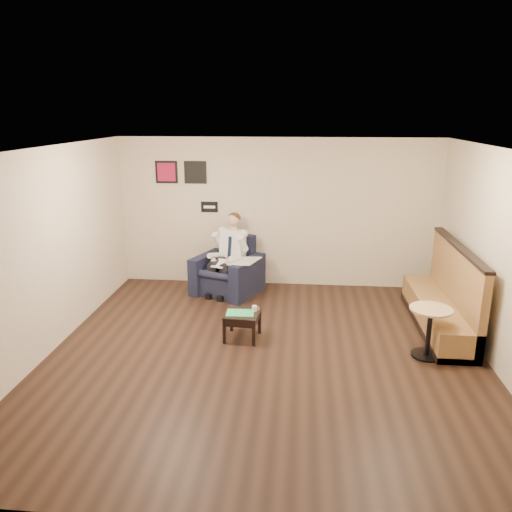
# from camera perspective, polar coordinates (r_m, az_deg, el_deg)

# --- Properties ---
(ground) EXTENTS (6.00, 6.00, 0.00)m
(ground) POSITION_cam_1_polar(r_m,az_deg,el_deg) (7.06, 1.10, -11.20)
(ground) COLOR black
(ground) RESTS_ON ground
(wall_back) EXTENTS (6.00, 0.02, 2.80)m
(wall_back) POSITION_cam_1_polar(r_m,az_deg,el_deg) (9.44, 2.50, 4.91)
(wall_back) COLOR beige
(wall_back) RESTS_ON ground
(wall_front) EXTENTS (6.00, 0.02, 2.80)m
(wall_front) POSITION_cam_1_polar(r_m,az_deg,el_deg) (3.76, -2.28, -13.22)
(wall_front) COLOR beige
(wall_front) RESTS_ON ground
(wall_left) EXTENTS (0.02, 6.00, 2.80)m
(wall_left) POSITION_cam_1_polar(r_m,az_deg,el_deg) (7.37, -22.78, 0.40)
(wall_left) COLOR beige
(wall_left) RESTS_ON ground
(wall_right) EXTENTS (0.02, 6.00, 2.80)m
(wall_right) POSITION_cam_1_polar(r_m,az_deg,el_deg) (7.00, 26.48, -0.85)
(wall_right) COLOR beige
(wall_right) RESTS_ON ground
(ceiling) EXTENTS (6.00, 6.00, 0.02)m
(ceiling) POSITION_cam_1_polar(r_m,az_deg,el_deg) (6.28, 1.24, 12.12)
(ceiling) COLOR white
(ceiling) RESTS_ON wall_back
(seating_sign) EXTENTS (0.32, 0.02, 0.20)m
(seating_sign) POSITION_cam_1_polar(r_m,az_deg,el_deg) (9.56, -5.34, 5.61)
(seating_sign) COLOR black
(seating_sign) RESTS_ON wall_back
(art_print_left) EXTENTS (0.42, 0.03, 0.42)m
(art_print_left) POSITION_cam_1_polar(r_m,az_deg,el_deg) (9.64, -10.19, 9.43)
(art_print_left) COLOR #A5143D
(art_print_left) RESTS_ON wall_back
(art_print_right) EXTENTS (0.42, 0.03, 0.42)m
(art_print_right) POSITION_cam_1_polar(r_m,az_deg,el_deg) (9.51, -6.95, 9.47)
(art_print_right) COLOR black
(art_print_right) RESTS_ON wall_back
(armchair) EXTENTS (1.37, 1.37, 1.02)m
(armchair) POSITION_cam_1_polar(r_m,az_deg,el_deg) (9.19, -3.29, -1.14)
(armchair) COLOR black
(armchair) RESTS_ON ground
(seated_man) EXTENTS (0.99, 1.18, 1.40)m
(seated_man) POSITION_cam_1_polar(r_m,az_deg,el_deg) (9.02, -3.74, -0.22)
(seated_man) COLOR white
(seated_man) RESTS_ON armchair
(lap_papers) EXTENTS (0.32, 0.39, 0.01)m
(lap_papers) POSITION_cam_1_polar(r_m,az_deg,el_deg) (8.95, -4.10, -0.84)
(lap_papers) COLOR white
(lap_papers) RESTS_ON seated_man
(newspaper) EXTENTS (0.60, 0.67, 0.01)m
(newspaper) POSITION_cam_1_polar(r_m,az_deg,el_deg) (8.84, -1.29, -0.57)
(newspaper) COLOR silver
(newspaper) RESTS_ON armchair
(side_table) EXTENTS (0.54, 0.54, 0.40)m
(side_table) POSITION_cam_1_polar(r_m,az_deg,el_deg) (7.45, -1.57, -7.95)
(side_table) COLOR black
(side_table) RESTS_ON ground
(green_folder) EXTENTS (0.41, 0.30, 0.01)m
(green_folder) POSITION_cam_1_polar(r_m,az_deg,el_deg) (7.35, -1.81, -6.53)
(green_folder) COLOR #28CC72
(green_folder) RESTS_ON side_table
(coffee_mug) EXTENTS (0.08, 0.08, 0.08)m
(coffee_mug) POSITION_cam_1_polar(r_m,az_deg,el_deg) (7.42, -0.18, -6.01)
(coffee_mug) COLOR white
(coffee_mug) RESTS_ON side_table
(smartphone) EXTENTS (0.14, 0.09, 0.01)m
(smartphone) POSITION_cam_1_polar(r_m,az_deg,el_deg) (7.48, -1.00, -6.12)
(smartphone) COLOR black
(smartphone) RESTS_ON side_table
(banquette) EXTENTS (0.60, 2.52, 1.29)m
(banquette) POSITION_cam_1_polar(r_m,az_deg,el_deg) (8.16, 20.26, -3.42)
(banquette) COLOR olive
(banquette) RESTS_ON ground
(cafe_table) EXTENTS (0.64, 0.64, 0.71)m
(cafe_table) POSITION_cam_1_polar(r_m,az_deg,el_deg) (7.26, 19.14, -8.25)
(cafe_table) COLOR tan
(cafe_table) RESTS_ON ground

